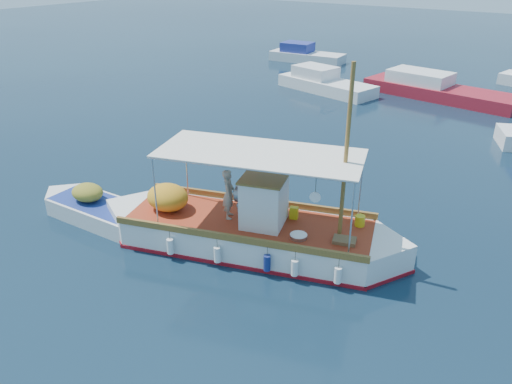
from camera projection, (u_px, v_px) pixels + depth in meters
The scene contains 6 objects.
ground at pixel (272, 241), 16.89m from camera, with size 160.00×160.00×0.00m, color black.
fishing_caique at pixel (247, 231), 16.37m from camera, with size 10.09×5.04×6.45m.
dinghy at pixel (103, 213), 18.04m from camera, with size 5.99×1.85×1.46m.
bg_boat_nw at pixel (324, 84), 35.00m from camera, with size 7.52×3.96×1.80m.
bg_boat_n at pixel (435, 90), 33.38m from camera, with size 10.39×4.27×1.80m.
bg_boat_far_w at pixel (305, 56), 44.50m from camera, with size 6.72×2.84×1.80m.
Camera 1 is at (7.77, -12.26, 8.82)m, focal length 35.00 mm.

